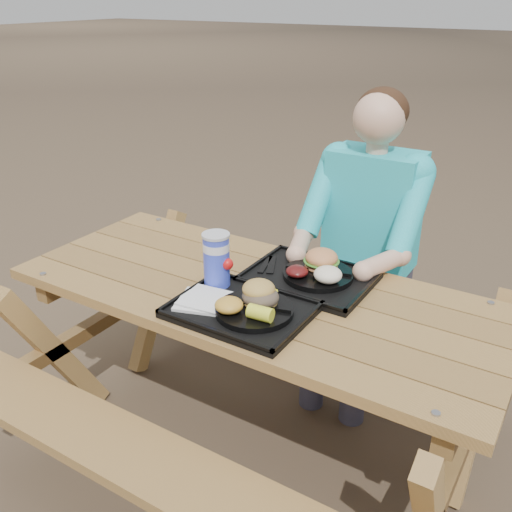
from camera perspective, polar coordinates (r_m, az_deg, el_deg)
The scene contains 18 objects.
ground at distance 2.52m, azimuth 0.00°, elevation -18.46°, with size 60.00×60.00×0.00m, color #999999.
picnic_table at distance 2.28m, azimuth 0.00°, elevation -11.59°, with size 1.80×1.49×0.75m, color #999999, non-canonical shape.
tray_near at distance 1.92m, azimuth -1.48°, elevation -5.46°, with size 0.45×0.35×0.02m, color black.
tray_far at distance 2.13m, azimuth 5.35°, elevation -2.27°, with size 0.45×0.35×0.02m, color black.
plate_near at distance 1.88m, azimuth -0.16°, elevation -5.45°, with size 0.26×0.26×0.02m, color black.
plate_far at distance 2.12m, azimuth 6.21°, elevation -1.88°, with size 0.26×0.26×0.02m, color black.
napkin_stack at distance 1.95m, azimuth -5.42°, elevation -4.41°, with size 0.16×0.16×0.02m, color white.
soda_cup at distance 2.02m, azimuth -3.97°, elevation -0.49°, with size 0.09×0.09×0.19m, color #1C2FD2.
condiment_bbq at distance 2.00m, azimuth 0.66°, elevation -3.36°, with size 0.05×0.05×0.03m, color black.
condiment_mustard at distance 1.97m, azimuth 1.67°, elevation -3.84°, with size 0.04×0.04×0.03m, color gold.
sandwich at distance 1.87m, azimuth 0.46°, elevation -3.15°, with size 0.12×0.12×0.12m, color #BE9243, non-canonical shape.
mac_cheese at distance 1.84m, azimuth -2.72°, elevation -4.93°, with size 0.09×0.09×0.05m, color gold.
corn_cob at distance 1.80m, azimuth 0.44°, elevation -5.73°, with size 0.08×0.08×0.05m, color #EAF233, non-canonical shape.
cutlery_far at distance 2.20m, azimuth 1.55°, elevation -0.88°, with size 0.03×0.15×0.01m, color black.
burger at distance 2.13m, azimuth 6.60°, elevation 0.21°, with size 0.12×0.12×0.11m, color #D3824A, non-canonical shape.
baked_beans at distance 2.07m, azimuth 4.13°, elevation -1.54°, with size 0.08×0.08×0.04m, color #541011.
potato_salad at distance 2.04m, azimuth 7.20°, elevation -1.86°, with size 0.10×0.10×0.06m, color white.
diner at distance 2.60m, azimuth 11.03°, elevation -0.35°, with size 0.48×0.84×1.28m, color #1B9BC2, non-canonical shape.
Camera 1 is at (0.97, -1.55, 1.73)m, focal length 40.00 mm.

